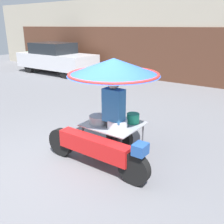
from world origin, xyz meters
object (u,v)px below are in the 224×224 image
at_px(vendor_person, 114,115).
at_px(parked_car, 56,58).
at_px(potted_plant, 28,57).
at_px(vendor_motorcycle_cart, 111,86).

height_order(vendor_person, parked_car, vendor_person).
height_order(vendor_person, potted_plant, vendor_person).
height_order(vendor_motorcycle_cart, parked_car, vendor_motorcycle_cart).
distance_m(vendor_motorcycle_cart, vendor_person, 0.54).
distance_m(vendor_motorcycle_cart, potted_plant, 13.07).
xyz_separation_m(vendor_person, potted_plant, (-11.38, 6.67, -0.39)).
bearing_deg(vendor_motorcycle_cart, parked_car, 143.44).
height_order(vendor_motorcycle_cart, potted_plant, vendor_motorcycle_cart).
xyz_separation_m(vendor_motorcycle_cart, potted_plant, (-11.26, 6.58, -0.91)).
relative_size(vendor_motorcycle_cart, vendor_person, 1.37).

